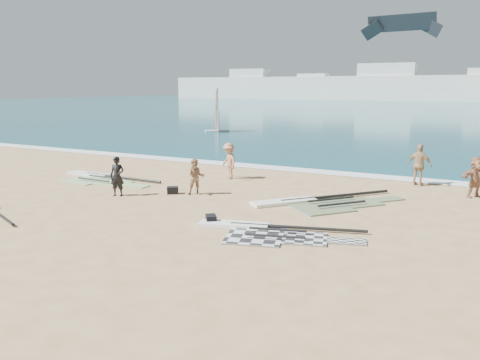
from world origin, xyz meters
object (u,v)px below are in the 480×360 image
at_px(rig_grey, 264,231).
at_px(rig_green, 99,178).
at_px(beachgoer_mid, 229,161).
at_px(beachgoer_left, 196,177).
at_px(gear_bag_far, 211,219).
at_px(beachgoer_right, 476,177).
at_px(beachgoer_back, 419,165).
at_px(gear_bag_near, 173,190).
at_px(person_wetsuit, 117,176).
at_px(rig_orange, 319,202).

distance_m(rig_grey, rig_green, 11.85).
xyz_separation_m(rig_grey, beachgoer_mid, (-5.27, 7.33, 0.86)).
xyz_separation_m(rig_grey, beachgoer_left, (-4.82, 3.54, 0.73)).
relative_size(gear_bag_far, beachgoer_right, 0.28).
relative_size(rig_green, beachgoer_back, 3.06).
height_order(beachgoer_mid, beachgoer_back, beachgoer_back).
bearing_deg(gear_bag_near, beachgoer_left, 16.90).
bearing_deg(rig_grey, rig_green, 143.20).
bearing_deg(person_wetsuit, beachgoer_left, 11.55).
bearing_deg(beachgoer_back, gear_bag_far, 72.17).
bearing_deg(beachgoer_mid, rig_orange, 9.12).
height_order(rig_grey, gear_bag_near, gear_bag_near).
height_order(gear_bag_far, beachgoer_back, beachgoer_back).
height_order(rig_orange, gear_bag_near, gear_bag_near).
bearing_deg(gear_bag_far, beachgoer_back, 60.84).
xyz_separation_m(rig_orange, beachgoer_back, (3.07, 5.51, 0.93)).
distance_m(rig_orange, beachgoer_right, 6.85).
xyz_separation_m(person_wetsuit, beachgoer_right, (13.51, 6.65, 0.03)).
bearing_deg(rig_orange, rig_grey, -143.55).
xyz_separation_m(beachgoer_back, beachgoer_right, (2.40, -1.48, -0.11)).
relative_size(rig_grey, beachgoer_right, 3.19).
relative_size(beachgoer_mid, beachgoer_back, 0.93).
relative_size(gear_bag_far, beachgoer_left, 0.31).
bearing_deg(beachgoer_back, beachgoer_left, 49.20).
bearing_deg(rig_grey, beachgoer_left, 127.83).
distance_m(gear_bag_near, person_wetsuit, 2.41).
bearing_deg(beachgoer_left, gear_bag_near, 166.02).
bearing_deg(beachgoer_right, person_wetsuit, 165.43).
height_order(gear_bag_far, beachgoer_right, beachgoer_right).
relative_size(gear_bag_near, beachgoer_back, 0.25).
height_order(rig_orange, person_wetsuit, person_wetsuit).
height_order(beachgoer_mid, beachgoer_right, beachgoer_mid).
height_order(rig_green, gear_bag_far, gear_bag_far).
xyz_separation_m(rig_orange, beachgoer_mid, (-5.65, 2.87, 0.86)).
distance_m(gear_bag_near, beachgoer_right, 12.82).
distance_m(rig_green, beachgoer_mid, 6.63).
xyz_separation_m(gear_bag_near, person_wetsuit, (-1.84, -1.39, 0.69)).
distance_m(rig_green, gear_bag_far, 9.91).
xyz_separation_m(rig_grey, gear_bag_near, (-5.82, 3.23, 0.10)).
xyz_separation_m(rig_green, beachgoer_right, (16.92, 4.26, 0.82)).
bearing_deg(rig_green, person_wetsuit, -33.89).
xyz_separation_m(person_wetsuit, beachgoer_back, (11.11, 8.13, 0.14)).
height_order(rig_grey, person_wetsuit, person_wetsuit).
bearing_deg(beachgoer_right, rig_grey, -165.35).
height_order(rig_grey, gear_bag_far, gear_bag_far).
distance_m(rig_grey, gear_bag_near, 6.66).
relative_size(rig_orange, beachgoer_left, 3.47).
xyz_separation_m(rig_grey, beachgoer_right, (5.85, 8.49, 0.82)).
height_order(beachgoer_left, beachgoer_mid, beachgoer_mid).
relative_size(beachgoer_left, beachgoer_mid, 0.86).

